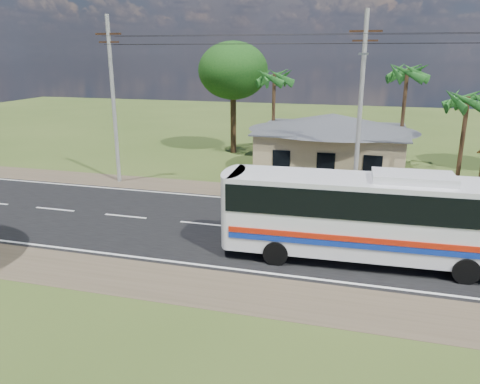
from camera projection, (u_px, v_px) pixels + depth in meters
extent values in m
plane|color=#334A1A|center=(287.00, 233.00, 23.47)|extent=(120.00, 120.00, 0.00)
cube|color=black|center=(287.00, 232.00, 23.47)|extent=(120.00, 10.00, 0.02)
cube|color=brown|center=(305.00, 196.00, 29.47)|extent=(120.00, 3.00, 0.01)
cube|color=brown|center=(257.00, 295.00, 17.46)|extent=(120.00, 3.00, 0.01)
cube|color=silver|center=(301.00, 204.00, 27.80)|extent=(120.00, 0.15, 0.01)
cube|color=silver|center=(268.00, 273.00, 19.12)|extent=(120.00, 0.15, 0.01)
cube|color=silver|center=(287.00, 232.00, 23.46)|extent=(120.00, 0.15, 0.01)
cube|color=tan|center=(331.00, 151.00, 34.76)|extent=(10.00, 8.00, 3.20)
cube|color=#4C4F54|center=(332.00, 129.00, 34.28)|extent=(10.60, 8.60, 0.10)
pyramid|color=#4C4F54|center=(333.00, 113.00, 33.95)|extent=(12.40, 10.00, 1.20)
cube|color=black|center=(281.00, 159.00, 31.78)|extent=(1.20, 0.08, 1.20)
cube|color=black|center=(326.00, 162.00, 31.02)|extent=(1.20, 0.08, 1.20)
cube|color=black|center=(373.00, 165.00, 30.26)|extent=(1.20, 0.08, 1.20)
cylinder|color=#9E9E99|center=(113.00, 102.00, 31.17)|extent=(0.26, 0.26, 11.00)
cube|color=#371F14|center=(108.00, 34.00, 29.93)|extent=(1.80, 0.12, 0.12)
cube|color=#371F14|center=(109.00, 42.00, 30.08)|extent=(1.40, 0.10, 0.10)
cylinder|color=#9E9E99|center=(360.00, 109.00, 27.13)|extent=(0.26, 0.26, 11.00)
cube|color=#371F14|center=(366.00, 31.00, 25.89)|extent=(1.80, 0.12, 0.12)
cube|color=#371F14|center=(365.00, 41.00, 26.03)|extent=(1.40, 0.10, 0.10)
cylinder|color=gray|center=(364.00, 54.00, 25.31)|extent=(0.08, 2.00, 0.08)
cube|color=gray|center=(363.00, 54.00, 24.39)|extent=(0.50, 0.18, 0.12)
cylinder|color=black|center=(228.00, 36.00, 27.97)|extent=(16.00, 0.02, 0.02)
cylinder|color=#47301E|center=(462.00, 143.00, 30.36)|extent=(0.28, 0.28, 6.00)
cylinder|color=#47301E|center=(402.00, 120.00, 35.19)|extent=(0.28, 0.28, 7.50)
cylinder|color=#47301E|center=(273.00, 118.00, 38.25)|extent=(0.28, 0.28, 7.00)
cylinder|color=#47301E|center=(233.00, 119.00, 41.26)|extent=(0.50, 0.50, 5.95)
ellipsoid|color=#123D10|center=(233.00, 71.00, 40.05)|extent=(6.00, 6.00, 4.92)
cube|color=silver|center=(382.00, 216.00, 19.60)|extent=(12.92, 3.20, 3.21)
cube|color=black|center=(384.00, 198.00, 19.37)|extent=(12.98, 3.26, 1.18)
cube|color=black|center=(234.00, 197.00, 20.85)|extent=(0.23, 2.46, 1.92)
cube|color=#B81F0B|center=(383.00, 242.00, 18.50)|extent=(12.60, 0.56, 0.24)
cube|color=navy|center=(382.00, 248.00, 18.58)|extent=(12.60, 0.56, 0.24)
cube|color=silver|center=(413.00, 177.00, 18.86)|extent=(3.27, 1.84, 0.32)
cylinder|color=black|center=(276.00, 253.00, 19.81)|extent=(1.08, 0.42, 1.07)
cylinder|color=black|center=(284.00, 232.00, 22.11)|extent=(1.08, 0.42, 1.07)
cylinder|color=black|center=(466.00, 271.00, 18.21)|extent=(1.08, 0.42, 1.07)
cylinder|color=black|center=(453.00, 246.00, 20.50)|extent=(1.08, 0.42, 1.07)
imported|color=black|center=(458.00, 200.00, 26.86)|extent=(2.05, 1.27, 1.02)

